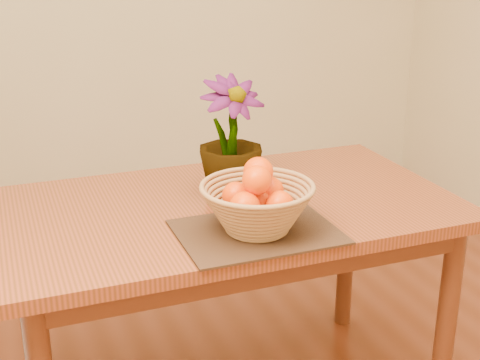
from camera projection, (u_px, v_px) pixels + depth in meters
name	position (u px, v px, depth m)	size (l,w,h in m)	color
table	(229.00, 228.00, 2.10)	(1.40, 0.80, 0.75)	brown
placemat	(257.00, 232.00, 1.86)	(0.44, 0.33, 0.01)	#3D2816
wicker_basket	(257.00, 209.00, 1.83)	(0.32, 0.32, 0.13)	#B17C49
orange_pile	(257.00, 192.00, 1.82)	(0.19, 0.18, 0.15)	#FC4904
potted_plant	(231.00, 137.00, 2.09)	(0.21, 0.21, 0.37)	#1E4413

